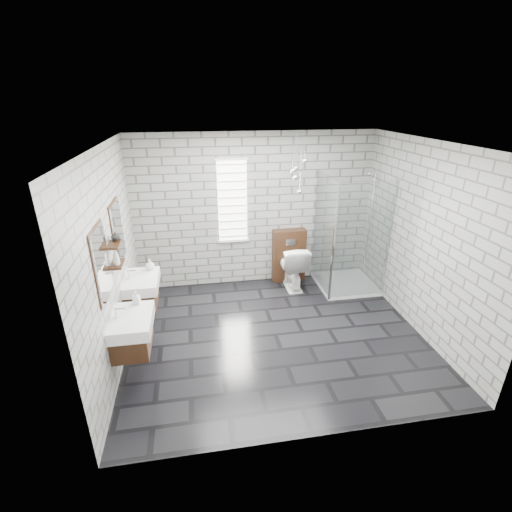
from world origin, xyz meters
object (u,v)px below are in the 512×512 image
object	(u,v)px
vanity_left	(128,323)
shower_enclosure	(345,263)
vanity_right	(139,283)
toilet	(292,266)
cistern_panel	(289,255)

from	to	relation	value
vanity_left	shower_enclosure	bearing A→B (deg)	26.64
vanity_left	vanity_right	distance (m)	1.03
vanity_right	toilet	world-z (taller)	vanity_right
toilet	shower_enclosure	bearing A→B (deg)	163.09
vanity_right	cistern_panel	world-z (taller)	vanity_right
vanity_right	toilet	xyz separation A→B (m)	(2.52, 0.95, -0.35)
vanity_left	toilet	bearing A→B (deg)	38.08
shower_enclosure	vanity_right	bearing A→B (deg)	-168.66
shower_enclosure	toilet	bearing A→B (deg)	163.22
shower_enclosure	toilet	world-z (taller)	shower_enclosure
vanity_right	cistern_panel	distance (m)	2.81
vanity_right	shower_enclosure	xyz separation A→B (m)	(3.41, 0.68, -0.25)
vanity_left	shower_enclosure	world-z (taller)	shower_enclosure
cistern_panel	toilet	xyz separation A→B (m)	(0.00, -0.25, -0.09)
vanity_right	shower_enclosure	size ratio (longest dim) A/B	0.77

